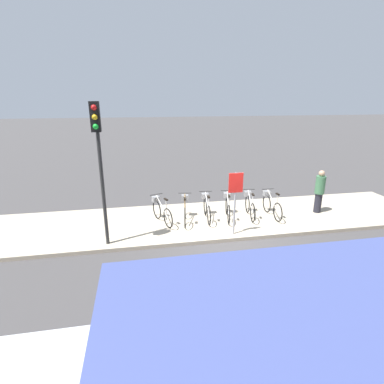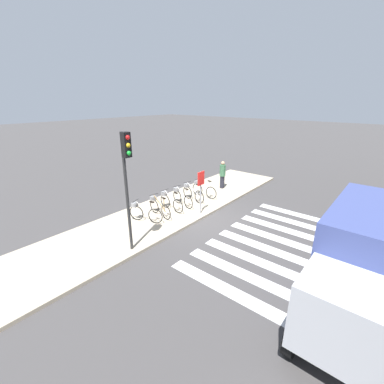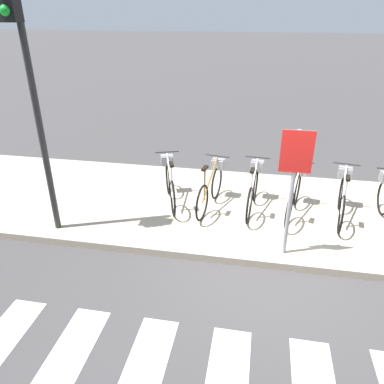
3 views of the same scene
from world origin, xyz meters
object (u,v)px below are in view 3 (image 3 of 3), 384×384
at_px(parked_bicycle_0, 170,181).
at_px(parked_bicycle_3, 295,192).
at_px(parked_bicycle_1, 211,185).
at_px(parked_bicycle_2, 253,187).
at_px(traffic_light, 22,54).
at_px(parked_bicycle_4, 342,195).
at_px(sign_post, 294,173).

distance_m(parked_bicycle_0, parked_bicycle_3, 2.34).
height_order(parked_bicycle_1, parked_bicycle_2, same).
bearing_deg(parked_bicycle_0, parked_bicycle_3, -1.04).
distance_m(parked_bicycle_0, traffic_light, 3.27).
xyz_separation_m(parked_bicycle_1, parked_bicycle_2, (0.78, 0.06, 0.00)).
relative_size(parked_bicycle_1, traffic_light, 0.39).
distance_m(parked_bicycle_1, parked_bicycle_4, 2.34).
distance_m(parked_bicycle_1, parked_bicycle_3, 1.52).
xyz_separation_m(parked_bicycle_0, parked_bicycle_3, (2.34, -0.04, 0.00)).
relative_size(parked_bicycle_0, sign_post, 0.75).
distance_m(parked_bicycle_0, parked_bicycle_4, 3.16).
distance_m(parked_bicycle_2, parked_bicycle_4, 1.56).
distance_m(parked_bicycle_0, parked_bicycle_2, 1.60).
xyz_separation_m(parked_bicycle_0, sign_post, (2.14, -1.37, 0.92)).
xyz_separation_m(parked_bicycle_4, sign_post, (-1.02, -1.34, 0.92)).
bearing_deg(parked_bicycle_3, parked_bicycle_2, 176.04).
relative_size(parked_bicycle_3, parked_bicycle_4, 0.99).
height_order(parked_bicycle_1, parked_bicycle_4, same).
bearing_deg(parked_bicycle_3, parked_bicycle_1, -179.78).
xyz_separation_m(parked_bicycle_4, traffic_light, (-4.84, -1.38, 2.42)).
relative_size(parked_bicycle_2, sign_post, 0.79).
distance_m(parked_bicycle_2, traffic_light, 4.32).
bearing_deg(parked_bicycle_2, parked_bicycle_4, -1.46).
xyz_separation_m(parked_bicycle_3, parked_bicycle_4, (0.82, 0.01, 0.00)).
xyz_separation_m(parked_bicycle_0, parked_bicycle_4, (3.16, -0.03, 0.00)).
bearing_deg(parked_bicycle_0, parked_bicycle_1, -3.39).
height_order(parked_bicycle_1, parked_bicycle_3, same).
xyz_separation_m(parked_bicycle_1, traffic_light, (-2.50, -1.37, 2.42)).
height_order(parked_bicycle_0, parked_bicycle_1, same).
distance_m(parked_bicycle_3, sign_post, 1.63).
xyz_separation_m(parked_bicycle_3, sign_post, (-0.20, -1.33, 0.92)).
xyz_separation_m(traffic_light, sign_post, (3.82, 0.04, -1.51)).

